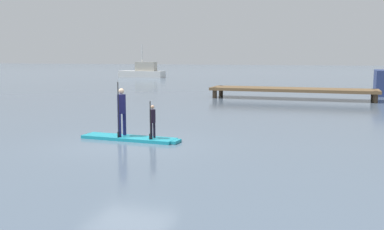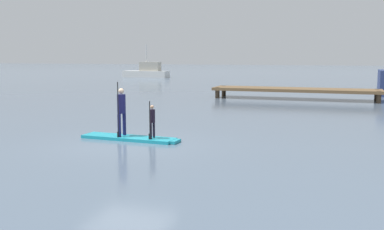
{
  "view_description": "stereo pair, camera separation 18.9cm",
  "coord_description": "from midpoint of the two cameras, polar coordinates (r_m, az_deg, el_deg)",
  "views": [
    {
      "loc": [
        5.91,
        -11.86,
        2.64
      ],
      "look_at": [
        1.3,
        2.15,
        0.68
      ],
      "focal_mm": 41.54,
      "sensor_mm": 36.0,
      "label": 1
    },
    {
      "loc": [
        6.09,
        -11.8,
        2.64
      ],
      "look_at": [
        1.3,
        2.15,
        0.68
      ],
      "focal_mm": 41.54,
      "sensor_mm": 36.0,
      "label": 2
    }
  ],
  "objects": [
    {
      "name": "paddleboard_near",
      "position": [
        14.24,
        -7.53,
        -2.96
      ],
      "size": [
        3.29,
        0.85,
        0.1
      ],
      "color": "#1E9EB2",
      "rests_on": "ground"
    },
    {
      "name": "ground_plane",
      "position": [
        13.53,
        -7.82,
        -3.74
      ],
      "size": [
        240.0,
        240.0,
        0.0
      ],
      "primitive_type": "plane",
      "color": "slate"
    },
    {
      "name": "paddler_child_solo",
      "position": [
        13.77,
        -4.77,
        -0.62
      ],
      "size": [
        0.19,
        0.38,
        1.18
      ],
      "color": "black",
      "rests_on": "paddleboard_near"
    },
    {
      "name": "floating_dock",
      "position": [
        28.0,
        13.27,
        3.15
      ],
      "size": [
        10.04,
        2.17,
        0.68
      ],
      "color": "brown",
      "rests_on": "ground"
    },
    {
      "name": "fishing_boat_green_midground",
      "position": [
        55.36,
        -5.68,
        5.52
      ],
      "size": [
        5.65,
        1.8,
        4.05
      ],
      "color": "silver",
      "rests_on": "ground"
    },
    {
      "name": "paddler_adult",
      "position": [
        14.24,
        -8.69,
        0.8
      ],
      "size": [
        0.28,
        0.49,
        1.74
      ],
      "color": "#19194C",
      "rests_on": "paddleboard_near"
    }
  ]
}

